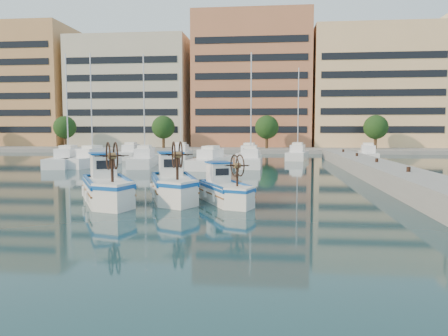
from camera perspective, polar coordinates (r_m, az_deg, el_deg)
ground at (r=22.19m, az=-6.13°, el=-4.72°), size 300.00×300.00×0.00m
quay at (r=30.70m, az=21.84°, el=-1.22°), size 3.00×60.00×1.20m
waterfront at (r=86.85m, az=9.23°, el=9.80°), size 180.00×40.00×25.60m
yacht_marina at (r=49.82m, az=-3.24°, el=1.30°), size 36.65×21.93×11.50m
fishing_boat_a at (r=23.41m, az=-15.07°, el=-2.19°), size 4.13×5.26×3.18m
fishing_boat_b at (r=23.78m, az=-6.68°, el=-1.94°), size 3.52×5.27×3.18m
fishing_boat_c at (r=22.52m, az=0.07°, el=-2.72°), size 3.25×4.28×2.58m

